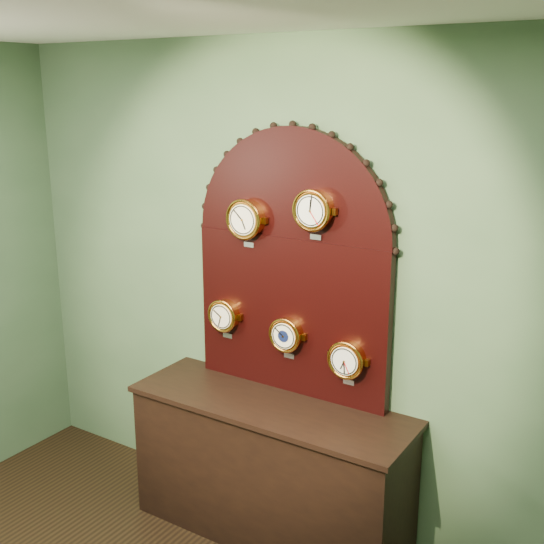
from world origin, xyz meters
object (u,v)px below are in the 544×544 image
Objects in this scene: hygrometer at (224,315)px; tide_clock at (347,359)px; display_board at (292,256)px; barometer at (286,335)px; roman_clock at (245,219)px; shop_counter at (270,472)px; arabic_clock at (313,210)px.

hygrometer is 0.96× the size of tide_clock.
barometer is (0.01, -0.07, -0.44)m from display_board.
hygrometer is (-0.16, 0.00, -0.59)m from roman_clock.
display_board is 0.64m from tide_clock.
roman_clock reaches higher than barometer.
hygrometer is at bearing 179.97° from barometer.
shop_counter is 1.05× the size of display_board.
barometer is 0.38m from tide_clock.
hygrometer is (-0.42, -0.07, -0.40)m from display_board.
tide_clock is (0.38, -0.00, -0.06)m from barometer.
arabic_clock is at bearing 42.32° from shop_counter.
display_board is 6.03× the size of barometer.
tide_clock is (0.39, 0.15, 0.72)m from shop_counter.
arabic_clock reaches higher than barometer.
display_board is 5.43× the size of roman_clock.
display_board is at bearing 90.00° from shop_counter.
barometer is at bearing 86.33° from shop_counter.
shop_counter is 5.67× the size of roman_clock.
tide_clock is at bearing -0.01° from barometer.
arabic_clock is at bearing -21.55° from display_board.
roman_clock is at bearing -179.96° from tide_clock.
shop_counter is 1.52m from arabic_clock.
display_board reaches higher than hygrometer.
roman_clock is at bearing 149.51° from shop_counter.
tide_clock reaches higher than shop_counter.
display_board is at bearing 14.38° from roman_clock.
roman_clock is 0.95m from tide_clock.
hygrometer reaches higher than shop_counter.
arabic_clock is at bearing 0.02° from roman_clock.
barometer reaches higher than shop_counter.
arabic_clock is (0.43, 0.00, 0.09)m from roman_clock.
tide_clock is (0.81, -0.00, -0.10)m from hygrometer.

